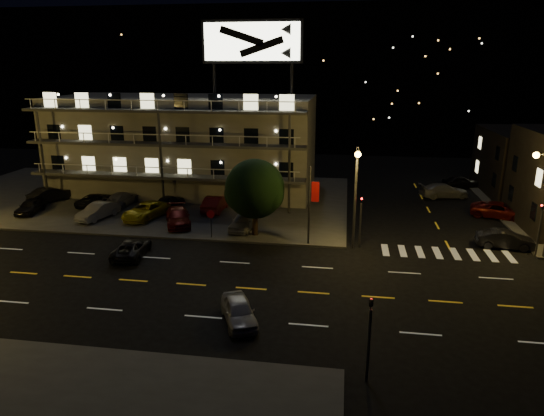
# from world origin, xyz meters

# --- Properties ---
(ground) EXTENTS (140.00, 140.00, 0.00)m
(ground) POSITION_xyz_m (0.00, 0.00, 0.00)
(ground) COLOR black
(ground) RESTS_ON ground
(curb_nw) EXTENTS (44.00, 24.00, 0.15)m
(curb_nw) POSITION_xyz_m (-14.00, 20.00, 0.07)
(curb_nw) COLOR #3E3E3B
(curb_nw) RESTS_ON ground
(motel) EXTENTS (28.00, 13.80, 18.10)m
(motel) POSITION_xyz_m (-9.94, 23.88, 5.34)
(motel) COLOR #9A9686
(motel) RESTS_ON ground
(hill_backdrop) EXTENTS (120.00, 25.00, 24.00)m
(hill_backdrop) POSITION_xyz_m (-5.94, 68.78, 11.55)
(hill_backdrop) COLOR black
(hill_backdrop) RESTS_ON ground
(streetlight_nc) EXTENTS (0.44, 1.92, 8.00)m
(streetlight_nc) POSITION_xyz_m (8.50, 7.94, 4.96)
(streetlight_nc) COLOR #2D2D30
(streetlight_nc) RESTS_ON ground
(signal_nw) EXTENTS (0.20, 0.27, 4.60)m
(signal_nw) POSITION_xyz_m (9.00, 8.50, 2.57)
(signal_nw) COLOR #2D2D30
(signal_nw) RESTS_ON ground
(signal_sw) EXTENTS (0.20, 0.27, 4.60)m
(signal_sw) POSITION_xyz_m (9.00, -8.50, 2.57)
(signal_sw) COLOR #2D2D30
(signal_sw) RESTS_ON ground
(signal_ne) EXTENTS (0.27, 0.20, 4.60)m
(signal_ne) POSITION_xyz_m (22.00, 8.50, 2.57)
(signal_ne) COLOR #2D2D30
(signal_ne) RESTS_ON ground
(banner_north) EXTENTS (0.83, 0.16, 6.40)m
(banner_north) POSITION_xyz_m (5.09, 8.40, 3.43)
(banner_north) COLOR #2D2D30
(banner_north) RESTS_ON ground
(stop_sign) EXTENTS (0.91, 0.11, 2.61)m
(stop_sign) POSITION_xyz_m (-3.00, 8.57, 1.71)
(stop_sign) COLOR #2D2D30
(stop_sign) RESTS_ON ground
(tree) EXTENTS (5.08, 4.89, 6.40)m
(tree) POSITION_xyz_m (0.40, 9.79, 3.95)
(tree) COLOR black
(tree) RESTS_ON curb_nw
(lot_car_0) EXTENTS (2.07, 4.11, 1.34)m
(lot_car_0) POSITION_xyz_m (-21.98, 12.61, 0.82)
(lot_car_0) COLOR black
(lot_car_0) RESTS_ON curb_nw
(lot_car_1) EXTENTS (2.64, 4.63, 1.44)m
(lot_car_1) POSITION_xyz_m (-14.70, 11.95, 0.87)
(lot_car_1) COLOR gray
(lot_car_1) RESTS_ON curb_nw
(lot_car_2) EXTENTS (3.59, 5.59, 1.43)m
(lot_car_2) POSITION_xyz_m (-10.39, 12.70, 0.87)
(lot_car_2) COLOR gold
(lot_car_2) RESTS_ON curb_nw
(lot_car_3) EXTENTS (3.77, 5.37, 1.44)m
(lot_car_3) POSITION_xyz_m (-6.82, 11.35, 0.87)
(lot_car_3) COLOR #540E0C
(lot_car_3) RESTS_ON curb_nw
(lot_car_4) EXTENTS (2.21, 4.44, 1.46)m
(lot_car_4) POSITION_xyz_m (-0.82, 11.07, 0.88)
(lot_car_4) COLOR gray
(lot_car_4) RESTS_ON curb_nw
(lot_car_5) EXTENTS (3.37, 4.83, 1.51)m
(lot_car_5) POSITION_xyz_m (-22.44, 16.71, 0.90)
(lot_car_5) COLOR black
(lot_car_5) RESTS_ON curb_nw
(lot_car_6) EXTENTS (2.80, 4.78, 1.25)m
(lot_car_6) POSITION_xyz_m (-17.00, 15.89, 0.78)
(lot_car_6) COLOR black
(lot_car_6) RESTS_ON curb_nw
(lot_car_7) EXTENTS (2.15, 4.79, 1.36)m
(lot_car_7) POSITION_xyz_m (-14.48, 16.48, 0.83)
(lot_car_7) COLOR gray
(lot_car_7) RESTS_ON curb_nw
(lot_car_8) EXTENTS (2.45, 3.86, 1.23)m
(lot_car_8) POSITION_xyz_m (-9.54, 16.55, 0.76)
(lot_car_8) COLOR black
(lot_car_8) RESTS_ON curb_nw
(lot_car_9) EXTENTS (1.75, 4.70, 1.54)m
(lot_car_9) POSITION_xyz_m (-4.62, 15.94, 0.92)
(lot_car_9) COLOR #540E0C
(lot_car_9) RESTS_ON curb_nw
(side_car_0) EXTENTS (4.43, 1.90, 1.42)m
(side_car_0) POSITION_xyz_m (20.26, 10.06, 0.71)
(side_car_0) COLOR black
(side_car_0) RESTS_ON ground
(side_car_1) EXTENTS (5.72, 3.97, 1.45)m
(side_car_1) POSITION_xyz_m (22.18, 18.26, 0.73)
(side_car_1) COLOR #540E0C
(side_car_1) RESTS_ON ground
(side_car_2) EXTENTS (5.53, 3.22, 1.51)m
(side_car_2) POSITION_xyz_m (18.33, 25.05, 0.75)
(side_car_2) COLOR gray
(side_car_2) RESTS_ON ground
(side_car_3) EXTENTS (4.46, 2.79, 1.42)m
(side_car_3) POSITION_xyz_m (21.08, 29.86, 0.71)
(side_car_3) COLOR black
(side_car_3) RESTS_ON ground
(road_car_east) EXTENTS (3.05, 4.30, 1.36)m
(road_car_east) POSITION_xyz_m (2.13, -4.20, 0.68)
(road_car_east) COLOR gray
(road_car_east) RESTS_ON ground
(road_car_west) EXTENTS (2.49, 4.66, 1.25)m
(road_car_west) POSITION_xyz_m (-7.88, 4.05, 0.62)
(road_car_west) COLOR black
(road_car_west) RESTS_ON ground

